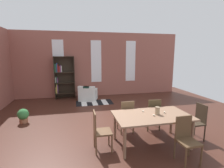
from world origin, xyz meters
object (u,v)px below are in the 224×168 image
dining_chair_head_left (100,130)px  dining_chair_near_right (186,138)px  bookshelf_tall (63,77)px  dining_chair_far_right (153,113)px  armchair_white (88,95)px  dining_table (152,118)px  potted_plant_by_shelf (23,115)px  dining_chair_far_left (126,115)px  dining_chair_head_right (197,120)px  vase_on_table (157,111)px

dining_chair_head_left → dining_chair_near_right: same height
bookshelf_tall → dining_chair_far_right: bearing=-57.8°
dining_chair_head_left → bookshelf_tall: bearing=101.9°
dining_chair_far_right → armchair_white: bearing=113.4°
dining_table → potted_plant_by_shelf: (-3.52, 2.17, -0.44)m
dining_chair_head_left → bookshelf_tall: bookshelf_tall is taller
bookshelf_tall → dining_chair_near_right: bearing=-64.9°
armchair_white → potted_plant_by_shelf: 3.30m
dining_chair_far_left → dining_chair_head_right: size_ratio=1.00×
bookshelf_tall → dining_chair_head_right: bearing=-54.7°
dining_chair_far_left → dining_chair_head_right: 1.88m
vase_on_table → dining_chair_head_right: vase_on_table is taller
vase_on_table → armchair_white: 4.76m
dining_chair_near_right → bookshelf_tall: (-2.81, 6.00, 0.61)m
dining_table → dining_chair_far_right: size_ratio=1.95×
armchair_white → dining_chair_head_left: bearing=-91.1°
dining_chair_far_left → dining_chair_head_right: bearing=-24.2°
dining_table → bookshelf_tall: size_ratio=0.86×
dining_chair_near_right → armchair_white: (-1.63, 5.30, -0.23)m
dining_chair_near_right → vase_on_table: bearing=109.6°
dining_table → dining_chair_far_left: dining_chair_far_left is taller
dining_chair_far_right → dining_chair_near_right: (0.00, -1.54, 0.00)m
dining_chair_near_right → dining_chair_head_right: (0.88, 0.77, 0.00)m
dining_chair_near_right → dining_chair_far_left: size_ratio=1.00×
armchair_white → potted_plant_by_shelf: (-2.31, -2.36, -0.03)m
dining_chair_near_right → dining_table: bearing=118.3°
vase_on_table → dining_chair_far_left: size_ratio=0.20×
dining_chair_head_left → bookshelf_tall: size_ratio=0.44×
dining_chair_head_left → armchair_white: (0.08, 4.53, -0.23)m
dining_table → vase_on_table: (0.14, 0.00, 0.17)m
potted_plant_by_shelf → dining_chair_head_left: bearing=-44.3°
vase_on_table → dining_chair_head_left: 1.48m
vase_on_table → dining_chair_head_left: vase_on_table is taller
dining_chair_far_right → dining_chair_head_right: 1.17m
dining_chair_head_left → dining_chair_head_right: same height
dining_table → dining_chair_far_right: bearing=61.9°
dining_chair_head_left → dining_chair_near_right: size_ratio=1.00×
dining_chair_near_right → dining_chair_head_right: 1.17m
bookshelf_tall → armchair_white: (1.19, -0.70, -0.85)m
dining_table → dining_chair_near_right: 0.89m
dining_chair_head_left → dining_chair_far_left: same height
dining_chair_far_left → dining_chair_head_left: bearing=-139.0°
dining_chair_far_right → potted_plant_by_shelf: size_ratio=2.02×
dining_table → dining_chair_near_right: size_ratio=1.95×
dining_table → dining_chair_far_left: 0.89m
potted_plant_by_shelf → vase_on_table: bearing=-30.6°
dining_chair_near_right → armchair_white: 5.55m
armchair_white → potted_plant_by_shelf: size_ratio=2.15×
dining_chair_far_right → dining_chair_head_right: size_ratio=1.00×
dining_chair_near_right → bookshelf_tall: bearing=115.1°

